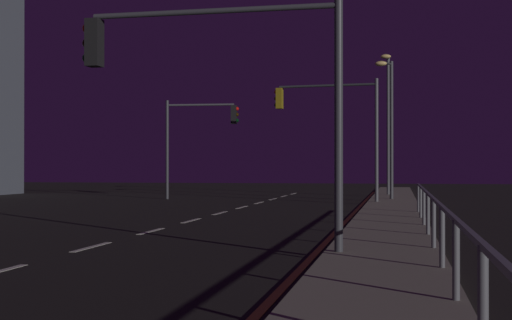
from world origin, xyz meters
TOP-DOWN VIEW (x-y plane):
  - ground_plane at (0.00, 17.50)m, footprint 112.00×112.00m
  - sidewalk_right at (6.16, 17.50)m, footprint 2.19×77.00m
  - lane_markings_center at (0.00, 21.00)m, footprint 0.14×50.00m
  - lane_edge_line at (4.82, 22.50)m, footprint 0.14×53.00m
  - traffic_light_far_center at (2.95, 11.95)m, footprint 5.24×0.49m
  - traffic_light_far_right at (-3.78, 36.26)m, footprint 3.88×0.37m
  - traffic_light_near_right at (3.42, 32.41)m, footprint 4.78×0.80m
  - street_lamp_corner at (6.00, 35.04)m, footprint 0.85×1.41m
  - street_lamp_across_street at (5.85, 40.74)m, footprint 0.56×1.87m
  - barrier_fence at (7.10, 11.38)m, footprint 0.09×26.85m

SIDE VIEW (x-z plane):
  - ground_plane at x=0.00m, z-range 0.00..0.00m
  - lane_edge_line at x=4.82m, z-range 0.00..0.01m
  - lane_markings_center at x=0.00m, z-range 0.00..0.01m
  - sidewalk_right at x=6.16m, z-range 0.00..0.14m
  - barrier_fence at x=7.10m, z-range 0.39..1.37m
  - traffic_light_far_center at x=2.95m, z-range 1.20..6.04m
  - traffic_light_far_right at x=-3.78m, z-range 1.06..6.21m
  - traffic_light_near_right at x=3.42m, z-range 1.31..6.79m
  - street_lamp_corner at x=6.00m, z-range 0.82..7.47m
  - street_lamp_across_street at x=5.85m, z-range 0.88..8.61m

